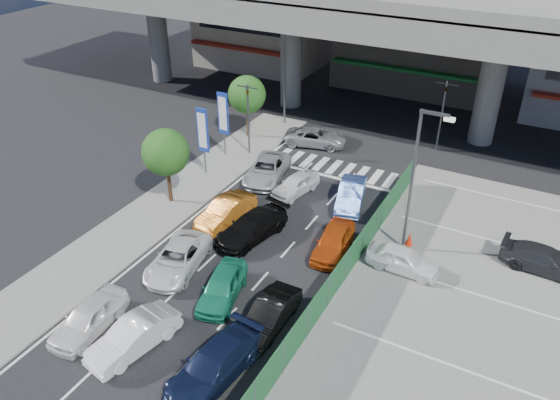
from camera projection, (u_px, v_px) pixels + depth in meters
The scene contains 30 objects.
ground at pixel (233, 272), 27.72m from camera, with size 120.00×120.00×0.00m, color black.
parking_lot at pixel (461, 319), 24.77m from camera, with size 12.00×28.00×0.06m, color slate.
sidewalk_left at pixel (171, 201), 33.54m from camera, with size 4.00×30.00×0.12m, color slate.
fence_run at pixel (338, 278), 25.87m from camera, with size 0.16×22.00×1.80m, color #1E582E, non-canonical shape.
expressway at pixel (389, 10), 39.80m from camera, with size 64.00×14.00×10.75m.
building_center at pixel (427, 1), 48.74m from camera, with size 14.00×10.90×15.00m.
traffic_light_left at pixel (248, 102), 37.25m from camera, with size 1.60×1.24×5.20m.
traffic_light_right at pixel (444, 99), 37.81m from camera, with size 1.60×1.24×5.20m.
street_lamp_right at pixel (417, 171), 26.89m from camera, with size 1.65×0.22×8.00m.
street_lamp_left at pixel (287, 66), 41.40m from camera, with size 1.65×0.22×8.00m.
signboard_near at pixel (203, 132), 35.08m from camera, with size 0.80×0.14×4.70m.
signboard_far at pixel (223, 115), 37.51m from camera, with size 0.80×0.14×4.70m.
tree_near at pixel (166, 153), 31.82m from camera, with size 2.80×2.80×4.80m.
tree_far at pixel (247, 95), 40.07m from camera, with size 2.80×2.80×4.80m.
van_white_back_left at pixel (89, 317), 23.90m from camera, with size 1.63×4.05×1.38m, color white.
hatch_white_back_mid at pixel (134, 336), 22.93m from camera, with size 1.46×4.19×1.38m, color white.
minivan_navy_back at pixel (214, 365), 21.59m from camera, with size 1.93×4.76×1.38m, color #0F1834.
sedan_white_mid_left at pixel (178, 259), 27.61m from camera, with size 2.14×4.65×1.29m, color white.
taxi_teal_mid at pixel (222, 286), 25.70m from camera, with size 1.60×3.97×1.35m, color #1B8D65.
hatch_black_mid_right at pixel (270, 314), 24.14m from camera, with size 1.38×3.95×1.30m, color black.
taxi_orange_left at pixel (226, 211), 31.39m from camera, with size 1.46×4.19×1.38m, color orange.
sedan_black_mid at pixel (252, 227), 29.96m from camera, with size 1.93×4.76×1.38m, color black.
taxi_orange_right at pixel (333, 241), 28.81m from camera, with size 1.63×4.05×1.38m, color #C44710.
wagon_silver_front_left at pixel (267, 170), 35.79m from camera, with size 2.23×4.84×1.35m, color #A8AAAF.
sedan_white_front_mid at pixel (296, 185), 34.19m from camera, with size 1.46×3.62×1.23m, color white.
kei_truck_front_right at pixel (351, 194), 33.00m from camera, with size 1.46×4.19×1.38m, color #4B6CBF.
crossing_wagon_silver at pixel (316, 137), 40.24m from camera, with size 2.06×4.47×1.24m, color #989C9F.
parked_sedan_white at pixel (403, 259), 27.46m from camera, with size 1.51×3.74×1.28m, color white.
parked_sedan_dgrey at pixel (545, 260), 27.45m from camera, with size 1.75×4.30×1.25m, color #28282C.
traffic_cone at pixel (410, 239), 29.42m from camera, with size 0.40×0.40×0.77m, color red.
Camera 1 is at (12.42, -18.13, 17.45)m, focal length 35.00 mm.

